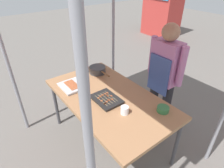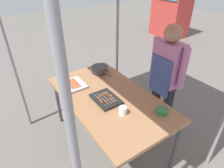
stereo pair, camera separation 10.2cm
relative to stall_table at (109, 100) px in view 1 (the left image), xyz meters
The scene contains 9 objects.
ground_plane 0.70m from the stall_table, ahead, with size 18.00×18.00×0.00m, color #66605B.
stall_table is the anchor object (origin of this frame).
tray_grilled_sausages 0.50m from the stall_table, 150.36° to the right, with size 0.31×0.27×0.05m.
tray_meat_skewers 0.11m from the stall_table, 53.97° to the right, with size 0.34×0.25×0.04m.
cooking_wok 0.61m from the stall_table, 158.50° to the left, with size 0.39×0.23×0.09m.
condiment_bowl 0.63m from the stall_table, 27.61° to the left, with size 0.13×0.13×0.06m, color #33723F.
drink_cup_near_edge 0.36m from the stall_table, ahead, with size 0.08×0.08×0.09m, color white.
vendor_woman 0.78m from the stall_table, 76.46° to the left, with size 0.52×0.22×1.51m.
neighbor_stall_right 5.03m from the stall_table, 123.29° to the left, with size 1.08×0.78×1.68m.
Camera 1 is at (1.46, -1.06, 2.05)m, focal length 30.73 mm.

